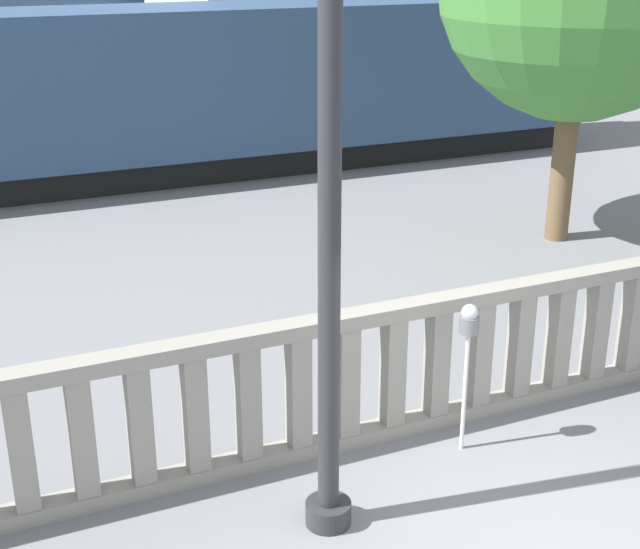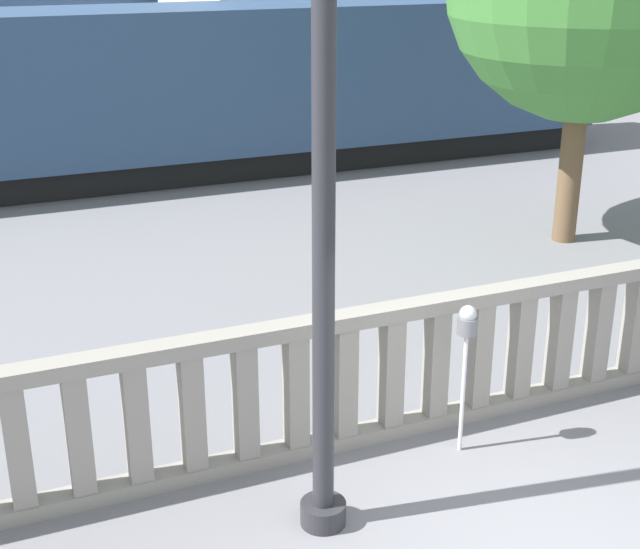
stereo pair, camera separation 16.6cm
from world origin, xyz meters
name	(u,v)px [view 2 (the right image)]	position (x,y,z in m)	size (l,w,h in m)	color
balustrade	(414,367)	(0.00, 2.46, 0.70)	(15.06, 0.24, 1.40)	gray
lamppost	(324,83)	(-1.41, 1.40, 3.70)	(0.44, 0.44, 6.47)	#2D2D33
parking_meter	(467,333)	(0.25, 1.94, 1.24)	(0.19, 0.19, 1.51)	silver
train_near	(173,89)	(0.37, 13.38, 1.78)	(19.44, 2.60, 3.97)	black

